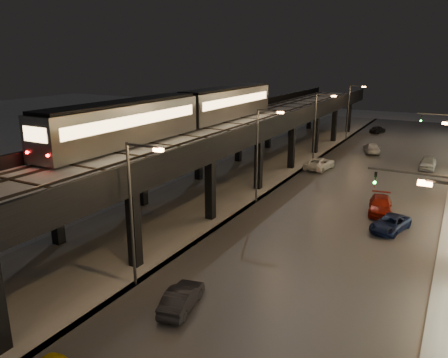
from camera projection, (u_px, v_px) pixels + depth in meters
The scene contains 19 objects.
road_surface at pixel (351, 203), 41.92m from camera, with size 17.00×120.00×0.06m, color #46474D.
under_viaduct_pavement at pixel (227, 184), 48.13m from camera, with size 11.00×120.00×0.06m, color #9FA1A8.
elevated_viaduct at pixel (213, 138), 43.92m from camera, with size 9.00×100.00×6.30m.
viaduct_trackbed at pixel (213, 131), 43.82m from camera, with size 8.40×100.00×0.32m.
viaduct_parapet_streetside at pixel (253, 130), 41.71m from camera, with size 0.30×100.00×1.10m, color black.
viaduct_parapet_far at pixel (177, 123), 45.71m from camera, with size 0.30×100.00×1.10m, color black.
streetlight_left_1 at pixel (134, 206), 25.56m from camera, with size 2.57×0.28×9.00m.
streetlight_left_2 at pixel (260, 149), 40.75m from camera, with size 2.57×0.28×9.00m.
streetlight_left_3 at pixel (317, 123), 55.95m from camera, with size 2.57×0.28×9.00m.
streetlight_left_4 at pixel (350, 109), 71.15m from camera, with size 2.57×0.28×9.00m.
traffic_light_rig_a at pixel (448, 217), 25.88m from camera, with size 6.10×0.34×7.00m.
subway_train at pixel (185, 111), 43.37m from camera, with size 2.95×35.42×3.53m.
car_near_white at pixel (182, 299), 24.33m from camera, with size 1.38×3.96×1.30m, color black.
car_mid_silver at pixel (320, 164), 53.96m from camera, with size 2.42×5.24×1.46m, color white.
car_mid_dark at pixel (372, 148), 62.99m from camera, with size 1.98×4.87×1.41m, color silver.
car_far_white at pixel (378, 130), 78.73m from camera, with size 1.57×3.90×1.33m, color black.
car_onc_dark at pixel (390, 224), 35.10m from camera, with size 2.02×4.39×1.22m, color #0D163C.
car_onc_white at pixel (380, 206), 39.11m from camera, with size 1.95×4.79×1.39m, color maroon.
car_onc_red at pixel (428, 163), 54.09m from camera, with size 1.79×4.46×1.52m, color #A5A7AC.
Camera 1 is at (15.74, -5.68, 13.79)m, focal length 35.00 mm.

